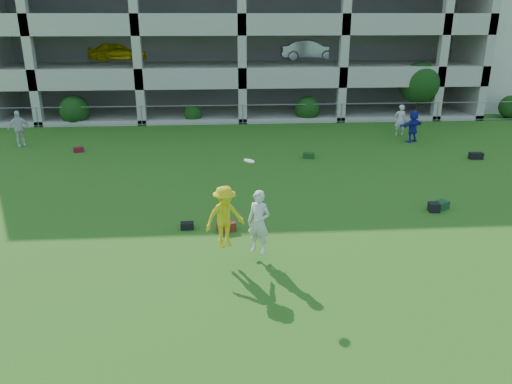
{
  "coord_description": "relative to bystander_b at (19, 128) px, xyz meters",
  "views": [
    {
      "loc": [
        -1.35,
        -10.64,
        6.32
      ],
      "look_at": [
        -0.36,
        3.0,
        1.4
      ],
      "focal_mm": 35.0,
      "sensor_mm": 36.0,
      "label": 1
    }
  ],
  "objects": [
    {
      "name": "frisbee_contest",
      "position": [
        10.37,
        -13.18,
        0.36
      ],
      "size": [
        1.9,
        1.0,
        2.64
      ],
      "color": "yellow",
      "rests_on": "ground"
    },
    {
      "name": "bag_green_g",
      "position": [
        14.08,
        -3.28,
        -0.77
      ],
      "size": [
        0.57,
        0.44,
        0.25
      ],
      "primitive_type": "cube",
      "rotation": [
        0.0,
        0.0,
        -0.31
      ],
      "color": "#143513",
      "rests_on": "ground"
    },
    {
      "name": "bystander_e",
      "position": [
        19.8,
        0.91,
        -0.05
      ],
      "size": [
        0.64,
        0.45,
        1.68
      ],
      "primitive_type": "imported",
      "rotation": [
        0.0,
        0.0,
        3.05
      ],
      "color": "silver",
      "rests_on": "ground"
    },
    {
      "name": "ground",
      "position": [
        11.4,
        -14.61,
        -0.89
      ],
      "size": [
        100.0,
        100.0,
        0.0
      ],
      "primitive_type": "plane",
      "color": "#235114",
      "rests_on": "ground"
    },
    {
      "name": "crate_d",
      "position": [
        17.17,
        -10.08,
        -0.74
      ],
      "size": [
        0.39,
        0.39,
        0.3
      ],
      "primitive_type": "cube",
      "rotation": [
        0.0,
        0.0,
        -0.12
      ],
      "color": "black",
      "rests_on": "ground"
    },
    {
      "name": "fence",
      "position": [
        11.4,
        4.39,
        -0.28
      ],
      "size": [
        36.06,
        0.06,
        1.2
      ],
      "color": "gray",
      "rests_on": "ground"
    },
    {
      "name": "bag_black_b",
      "position": [
        8.95,
        -10.96,
        -0.78
      ],
      "size": [
        0.41,
        0.26,
        0.22
      ],
      "primitive_type": "cube",
      "rotation": [
        0.0,
        0.0,
        0.03
      ],
      "color": "black",
      "rests_on": "ground"
    },
    {
      "name": "bag_green_c",
      "position": [
        17.52,
        -9.85,
        -0.76
      ],
      "size": [
        0.61,
        0.54,
        0.26
      ],
      "primitive_type": "cube",
      "rotation": [
        0.0,
        0.0,
        0.49
      ],
      "color": "#163A15",
      "rests_on": "ground"
    },
    {
      "name": "shrub_row",
      "position": [
        15.99,
        5.1,
        0.62
      ],
      "size": [
        34.38,
        2.52,
        3.5
      ],
      "color": "#163D11",
      "rests_on": "ground"
    },
    {
      "name": "bystander_b",
      "position": [
        0.0,
        0.0,
        0.0
      ],
      "size": [
        1.11,
        0.93,
        1.78
      ],
      "primitive_type": "imported",
      "rotation": [
        0.0,
        0.0,
        0.58
      ],
      "color": "silver",
      "rests_on": "ground"
    },
    {
      "name": "bag_black_e",
      "position": [
        21.71,
        -3.98,
        -0.74
      ],
      "size": [
        0.62,
        0.33,
        0.3
      ],
      "primitive_type": "cube",
      "rotation": [
        0.0,
        0.0,
        -0.06
      ],
      "color": "black",
      "rests_on": "ground"
    },
    {
      "name": "bystander_d",
      "position": [
        19.94,
        -0.6,
        -0.07
      ],
      "size": [
        1.58,
        1.13,
        1.65
      ],
      "primitive_type": "imported",
      "rotation": [
        0.0,
        0.0,
        3.62
      ],
      "color": "#21259B",
      "rests_on": "ground"
    },
    {
      "name": "parking_garage",
      "position": [
        11.39,
        13.09,
        5.12
      ],
      "size": [
        30.0,
        14.0,
        12.0
      ],
      "color": "#9E998C",
      "rests_on": "ground"
    },
    {
      "name": "bag_red_a",
      "position": [
        10.16,
        -11.19,
        -0.75
      ],
      "size": [
        0.61,
        0.44,
        0.28
      ],
      "primitive_type": "cube",
      "rotation": [
        0.0,
        0.0,
        0.29
      ],
      "color": "#5E1610",
      "rests_on": "ground"
    },
    {
      "name": "bag_red_f",
      "position": [
        3.2,
        -1.43,
        -0.77
      ],
      "size": [
        0.53,
        0.45,
        0.24
      ],
      "primitive_type": "cube",
      "rotation": [
        0.0,
        0.0,
        0.44
      ],
      "color": "#5D1012",
      "rests_on": "ground"
    }
  ]
}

